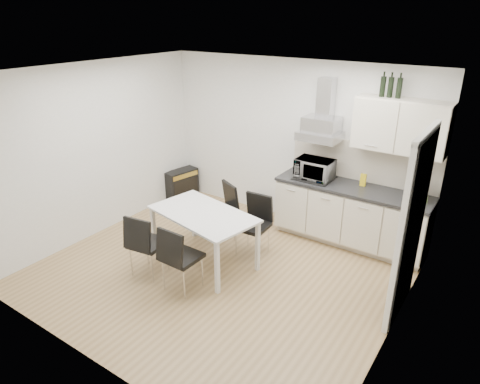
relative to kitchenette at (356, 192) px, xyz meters
The scene contains 15 objects.
ground 2.26m from the kitchenette, 124.35° to the right, with size 4.50×4.50×0.00m, color tan.
wall_back 1.30m from the kitchenette, 167.39° to the left, with size 4.50×0.10×2.60m, color white.
wall_front 3.95m from the kitchenette, 107.61° to the right, with size 4.50×0.10×2.60m, color white.
wall_left 3.88m from the kitchenette, 153.21° to the right, with size 0.10×4.00×2.60m, color white.
wall_right 2.09m from the kitchenette, 58.46° to the right, with size 0.10×4.00×2.60m, color white.
ceiling 2.75m from the kitchenette, 124.35° to the right, with size 4.50×4.50×0.00m, color white.
doorway 1.58m from the kitchenette, 49.15° to the right, with size 0.08×1.04×2.10m, color white.
kitchenette is the anchor object (origin of this frame).
dining_table 2.24m from the kitchenette, 132.31° to the right, with size 1.57×1.08×0.75m.
chair_far_left 2.03m from the kitchenette, 149.48° to the right, with size 0.44×0.50×0.88m, color black, non-canonical shape.
chair_far_right 1.58m from the kitchenette, 133.27° to the right, with size 0.44×0.50×0.88m, color black, non-canonical shape.
chair_near_left 3.01m from the kitchenette, 130.14° to the right, with size 0.44×0.50×0.88m, color black, non-canonical shape.
chair_near_right 2.68m from the kitchenette, 120.24° to the right, with size 0.44×0.50×0.88m, color black, non-canonical shape.
guitar_amp 3.34m from the kitchenette, behind, with size 0.38×0.66×0.52m.
floor_speaker 1.88m from the kitchenette, behind, with size 0.17×0.15×0.28m, color black.
Camera 1 is at (2.98, -3.90, 3.24)m, focal length 32.00 mm.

